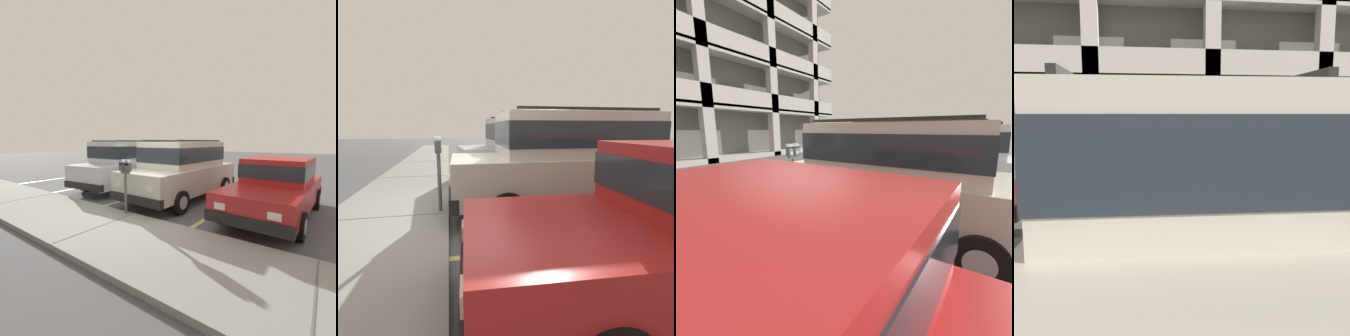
% 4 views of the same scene
% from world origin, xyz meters
% --- Properties ---
extents(ground_plane, '(80.00, 80.00, 0.10)m').
position_xyz_m(ground_plane, '(0.00, 0.00, -0.05)').
color(ground_plane, '#565659').
extents(sidewalk, '(40.00, 2.20, 0.12)m').
position_xyz_m(sidewalk, '(0.00, 1.30, 0.06)').
color(sidewalk, gray).
rests_on(sidewalk, ground_plane).
extents(parking_stall_lines, '(12.52, 4.80, 0.01)m').
position_xyz_m(parking_stall_lines, '(1.55, -1.40, 0.00)').
color(parking_stall_lines, '#DBD16B').
rests_on(parking_stall_lines, ground_plane).
extents(silver_suv, '(2.13, 4.84, 2.03)m').
position_xyz_m(silver_suv, '(0.04, -2.25, 1.09)').
color(silver_suv, beige).
rests_on(silver_suv, ground_plane).
extents(red_sedan, '(2.02, 4.57, 1.54)m').
position_xyz_m(red_sedan, '(-2.92, -2.25, 0.82)').
color(red_sedan, red).
rests_on(red_sedan, ground_plane).
extents(dark_hatchback, '(2.28, 4.91, 2.03)m').
position_xyz_m(dark_hatchback, '(3.03, -2.52, 1.09)').
color(dark_hatchback, silver).
rests_on(dark_hatchback, ground_plane).
extents(parking_meter_near, '(0.35, 0.12, 1.41)m').
position_xyz_m(parking_meter_near, '(0.17, 0.35, 1.17)').
color(parking_meter_near, '#595B60').
rests_on(parking_meter_near, sidewalk).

